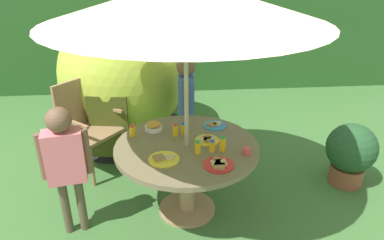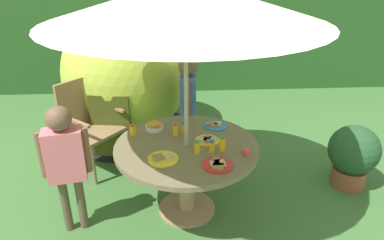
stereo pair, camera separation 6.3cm
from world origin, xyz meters
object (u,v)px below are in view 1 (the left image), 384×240
at_px(juice_bottle_mid_right, 198,147).
at_px(snack_bowl, 154,126).
at_px(wooden_chair, 85,122).
at_px(plate_center_back, 207,140).
at_px(potted_plant, 351,152).
at_px(plate_near_left, 215,125).
at_px(juice_bottle_near_right, 223,144).
at_px(plate_far_right, 164,159).
at_px(juice_bottle_back_edge, 132,131).
at_px(patio_umbrella, 186,1).
at_px(child_in_pink_shirt, 65,157).
at_px(juice_bottle_front_edge, 175,130).
at_px(garden_table, 187,158).
at_px(cup_near, 247,151).
at_px(plate_mid_left, 219,164).
at_px(dome_tent, 123,74).
at_px(juice_bottle_far_left, 212,146).
at_px(juice_bottle_center_front, 183,128).
at_px(child_in_blue_shirt, 186,96).

bearing_deg(juice_bottle_mid_right, snack_bowl, 128.45).
relative_size(wooden_chair, plate_center_back, 4.72).
relative_size(potted_plant, plate_near_left, 3.04).
xyz_separation_m(snack_bowl, juice_bottle_near_right, (0.59, -0.44, 0.02)).
xyz_separation_m(potted_plant, plate_near_left, (-1.43, 0.04, 0.35)).
bearing_deg(plate_far_right, wooden_chair, 127.83).
distance_m(plate_center_back, juice_bottle_back_edge, 0.69).
distance_m(patio_umbrella, snack_bowl, 1.24).
relative_size(plate_center_back, juice_bottle_mid_right, 1.84).
relative_size(potted_plant, child_in_pink_shirt, 0.57).
bearing_deg(plate_center_back, patio_umbrella, -163.36).
relative_size(plate_center_back, juice_bottle_front_edge, 1.79).
relative_size(garden_table, plate_center_back, 5.85).
relative_size(patio_umbrella, cup_near, 33.36).
bearing_deg(cup_near, plate_mid_left, -148.52).
relative_size(wooden_chair, dome_tent, 0.53).
bearing_deg(cup_near, child_in_pink_shirt, 179.60).
relative_size(wooden_chair, juice_bottle_far_left, 9.56).
height_order(juice_bottle_center_front, cup_near, juice_bottle_center_front).
bearing_deg(juice_bottle_center_front, cup_near, -40.59).
bearing_deg(plate_mid_left, plate_center_back, 95.85).
xyz_separation_m(snack_bowl, plate_far_right, (0.09, -0.56, -0.03)).
bearing_deg(juice_bottle_mid_right, plate_center_back, 63.54).
height_order(child_in_blue_shirt, plate_center_back, child_in_blue_shirt).
distance_m(juice_bottle_front_edge, cup_near, 0.69).
xyz_separation_m(plate_far_right, juice_bottle_front_edge, (0.11, 0.42, 0.05)).
distance_m(potted_plant, child_in_pink_shirt, 2.80).
relative_size(patio_umbrella, juice_bottle_mid_right, 18.44).
height_order(plate_center_back, juice_bottle_far_left, juice_bottle_far_left).
distance_m(dome_tent, juice_bottle_center_front, 1.65).
bearing_deg(wooden_chair, garden_table, -90.00).
height_order(garden_table, child_in_pink_shirt, child_in_pink_shirt).
distance_m(dome_tent, juice_bottle_near_right, 2.10).
bearing_deg(juice_bottle_far_left, juice_bottle_center_front, 121.16).
relative_size(dome_tent, plate_near_left, 8.71).
bearing_deg(juice_bottle_mid_right, juice_bottle_near_right, 8.86).
bearing_deg(juice_bottle_center_front, wooden_chair, 148.99).
bearing_deg(snack_bowl, juice_bottle_far_left, -41.98).
xyz_separation_m(plate_near_left, juice_bottle_near_right, (-0.00, -0.47, 0.05)).
xyz_separation_m(juice_bottle_near_right, juice_bottle_center_front, (-0.31, 0.35, -0.01)).
height_order(child_in_pink_shirt, juice_bottle_mid_right, child_in_pink_shirt).
bearing_deg(juice_bottle_far_left, garden_table, 147.92).
bearing_deg(cup_near, dome_tent, 121.74).
height_order(wooden_chair, juice_bottle_mid_right, wooden_chair).
bearing_deg(juice_bottle_center_front, plate_far_right, -112.05).
bearing_deg(plate_near_left, cup_near, -70.73).
bearing_deg(juice_bottle_far_left, potted_plant, 16.28).
xyz_separation_m(plate_near_left, juice_bottle_far_left, (-0.09, -0.48, 0.04)).
relative_size(dome_tent, juice_bottle_mid_right, 16.45).
distance_m(juice_bottle_near_right, juice_bottle_far_left, 0.09).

